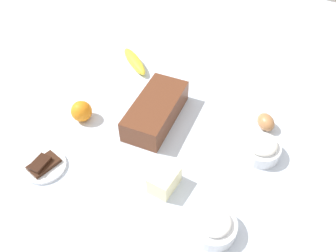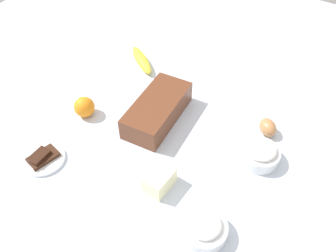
{
  "view_description": "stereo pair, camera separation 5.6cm",
  "coord_description": "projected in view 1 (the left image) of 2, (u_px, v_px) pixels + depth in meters",
  "views": [
    {
      "loc": [
        0.69,
        0.36,
        0.86
      ],
      "look_at": [
        0.0,
        0.0,
        0.04
      ],
      "focal_mm": 37.43,
      "sensor_mm": 36.0,
      "label": 1
    },
    {
      "loc": [
        0.66,
        0.41,
        0.86
      ],
      "look_at": [
        0.0,
        0.0,
        0.04
      ],
      "focal_mm": 37.43,
      "sensor_mm": 36.0,
      "label": 2
    }
  ],
  "objects": [
    {
      "name": "butter_block",
      "position": [
        164.0,
        180.0,
        1.0
      ],
      "size": [
        0.09,
        0.07,
        0.06
      ],
      "primitive_type": "cube",
      "rotation": [
        0.0,
        0.0,
        -0.06
      ],
      "color": "#F4EDB2",
      "rests_on": "ground_plane"
    },
    {
      "name": "orange_fruit",
      "position": [
        82.0,
        111.0,
        1.18
      ],
      "size": [
        0.07,
        0.07,
        0.07
      ],
      "primitive_type": "sphere",
      "color": "orange",
      "rests_on": "ground_plane"
    },
    {
      "name": "egg_near_butter",
      "position": [
        266.0,
        122.0,
        1.16
      ],
      "size": [
        0.09,
        0.09,
        0.05
      ],
      "primitive_type": "ellipsoid",
      "rotation": [
        0.0,
        1.57,
        0.77
      ],
      "color": "#B27848",
      "rests_on": "ground_plane"
    },
    {
      "name": "banana",
      "position": [
        135.0,
        61.0,
        1.4
      ],
      "size": [
        0.15,
        0.18,
        0.04
      ],
      "primitive_type": "ellipsoid",
      "rotation": [
        0.0,
        0.0,
        4.09
      ],
      "color": "yellow",
      "rests_on": "ground_plane"
    },
    {
      "name": "loaf_pan",
      "position": [
        156.0,
        110.0,
        1.18
      ],
      "size": [
        0.29,
        0.15,
        0.08
      ],
      "rotation": [
        0.0,
        0.0,
        0.08
      ],
      "color": "brown",
      "rests_on": "ground_plane"
    },
    {
      "name": "sugar_bowl",
      "position": [
        214.0,
        225.0,
        0.9
      ],
      "size": [
        0.12,
        0.12,
        0.06
      ],
      "color": "white",
      "rests_on": "ground_plane"
    },
    {
      "name": "ground_plane",
      "position": [
        168.0,
        136.0,
        1.17
      ],
      "size": [
        2.4,
        2.4,
        0.02
      ],
      "primitive_type": "cube",
      "color": "silver"
    },
    {
      "name": "chocolate_plate",
      "position": [
        44.0,
        166.0,
        1.06
      ],
      "size": [
        0.13,
        0.13,
        0.03
      ],
      "color": "white",
      "rests_on": "ground_plane"
    },
    {
      "name": "flour_bowl",
      "position": [
        261.0,
        148.0,
        1.08
      ],
      "size": [
        0.12,
        0.12,
        0.07
      ],
      "color": "white",
      "rests_on": "ground_plane"
    }
  ]
}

